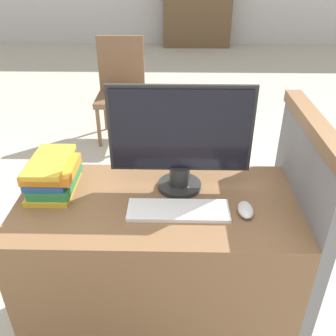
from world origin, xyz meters
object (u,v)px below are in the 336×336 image
Objects in this scene: monitor at (180,138)px; book_stack at (53,175)px; keyboard at (178,210)px; mouse at (246,210)px; far_chair at (121,85)px.

book_stack is (-0.52, -0.03, -0.16)m from monitor.
monitor is 2.06× the size of book_stack.
mouse reaches higher than keyboard.
book_stack is (-0.78, 0.15, 0.06)m from mouse.
monitor is 2.25m from far_chair.
keyboard is 2.38m from far_chair.
book_stack reaches higher than keyboard.
keyboard is 1.42× the size of book_stack.
far_chair reaches higher than keyboard.
book_stack is at bearing -176.72° from monitor.
monitor reaches higher than mouse.
mouse is at bearing -30.79° from far_chair.
monitor is 1.45× the size of keyboard.
keyboard is 0.54m from book_stack.
far_chair is at bearing 109.09° from mouse.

